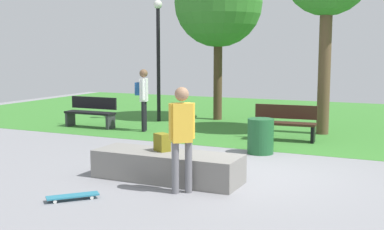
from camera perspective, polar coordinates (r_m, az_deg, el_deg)
The scene contains 12 objects.
ground_plane at distance 9.63m, azimuth 6.49°, elevation -6.51°, with size 28.00×28.00×0.00m, color gray.
grass_lawn at distance 17.31m, azimuth 14.82°, elevation -0.48°, with size 26.60×11.96×0.01m, color #387A2D.
concrete_ledge at distance 8.94m, azimuth -2.88°, elevation -5.89°, with size 2.70×0.87×0.51m, color gray.
backpack_on_ledge at distance 8.97m, azimuth -3.46°, elevation -3.15°, with size 0.28×0.20×0.32m, color olive.
skater_performing_trick at distance 7.98m, azimuth -1.17°, elevation -1.89°, with size 0.38×0.35×1.74m.
skateboard_by_ledge at distance 8.03m, azimuth -13.55°, elevation -9.04°, with size 0.69×0.72×0.08m.
park_bench_near_lamppost at distance 15.30m, azimuth -11.52°, elevation 0.40°, with size 1.60×0.47×0.91m.
park_bench_by_oak at distance 13.01m, azimuth 10.60°, elevation -0.79°, with size 1.63×0.60×0.91m.
tree_tall_oak at distance 16.65m, azimuth 3.04°, elevation 12.67°, with size 2.88×2.88×5.30m.
lamp_post at distance 16.19m, azimuth -3.90°, elevation 7.72°, with size 0.28×0.28×3.91m.
trash_bin at distance 11.27m, azimuth 7.89°, elevation -2.42°, with size 0.59×0.59×0.80m, color #1E592D.
pedestrian_with_backpack at distance 14.26m, azimuth -5.65°, elevation 2.43°, with size 0.42×0.41×1.78m.
Camera 1 is at (2.89, -8.89, 2.31)m, focal length 46.38 mm.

